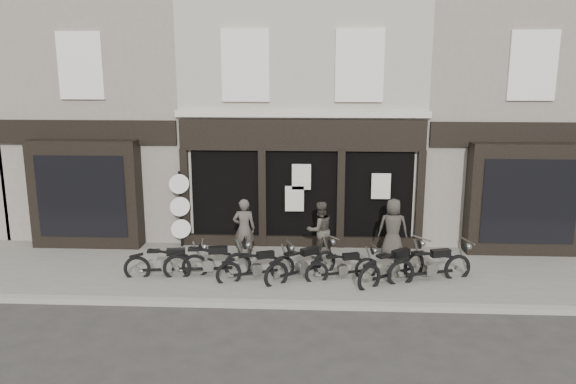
{
  "coord_description": "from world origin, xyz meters",
  "views": [
    {
      "loc": [
        0.43,
        -13.15,
        5.35
      ],
      "look_at": [
        -0.33,
        1.6,
        2.06
      ],
      "focal_mm": 35.0,
      "sensor_mm": 36.0,
      "label": 1
    }
  ],
  "objects_px": {
    "man_left": "(244,229)",
    "man_centre": "(320,230)",
    "motorcycle_3": "(302,266)",
    "motorcycle_6": "(431,268)",
    "motorcycle_1": "(209,264)",
    "motorcycle_4": "(343,269)",
    "motorcycle_2": "(257,268)",
    "motorcycle_5": "(393,269)",
    "advert_sign_post": "(181,213)",
    "motorcycle_0": "(167,265)",
    "man_right": "(393,228)"
  },
  "relations": [
    {
      "from": "motorcycle_0",
      "to": "motorcycle_2",
      "type": "height_order",
      "value": "motorcycle_0"
    },
    {
      "from": "motorcycle_0",
      "to": "motorcycle_6",
      "type": "xyz_separation_m",
      "value": [
        6.68,
        0.05,
        0.03
      ]
    },
    {
      "from": "man_centre",
      "to": "motorcycle_2",
      "type": "bearing_deg",
      "value": 22.41
    },
    {
      "from": "motorcycle_0",
      "to": "man_centre",
      "type": "height_order",
      "value": "man_centre"
    },
    {
      "from": "motorcycle_0",
      "to": "motorcycle_4",
      "type": "height_order",
      "value": "motorcycle_0"
    },
    {
      "from": "man_left",
      "to": "motorcycle_1",
      "type": "bearing_deg",
      "value": 56.85
    },
    {
      "from": "motorcycle_6",
      "to": "advert_sign_post",
      "type": "distance_m",
      "value": 7.31
    },
    {
      "from": "motorcycle_2",
      "to": "advert_sign_post",
      "type": "relative_size",
      "value": 0.81
    },
    {
      "from": "motorcycle_3",
      "to": "motorcycle_1",
      "type": "bearing_deg",
      "value": 141.61
    },
    {
      "from": "motorcycle_1",
      "to": "motorcycle_3",
      "type": "relative_size",
      "value": 1.2
    },
    {
      "from": "man_centre",
      "to": "advert_sign_post",
      "type": "relative_size",
      "value": 0.67
    },
    {
      "from": "motorcycle_1",
      "to": "motorcycle_5",
      "type": "height_order",
      "value": "motorcycle_5"
    },
    {
      "from": "motorcycle_2",
      "to": "motorcycle_5",
      "type": "xyz_separation_m",
      "value": [
        3.41,
        0.02,
        0.04
      ]
    },
    {
      "from": "motorcycle_3",
      "to": "advert_sign_post",
      "type": "height_order",
      "value": "advert_sign_post"
    },
    {
      "from": "motorcycle_0",
      "to": "man_left",
      "type": "height_order",
      "value": "man_left"
    },
    {
      "from": "motorcycle_6",
      "to": "advert_sign_post",
      "type": "bearing_deg",
      "value": 143.84
    },
    {
      "from": "motorcycle_2",
      "to": "man_right",
      "type": "bearing_deg",
      "value": 6.16
    },
    {
      "from": "motorcycle_2",
      "to": "motorcycle_1",
      "type": "bearing_deg",
      "value": 152.27
    },
    {
      "from": "motorcycle_1",
      "to": "man_centre",
      "type": "relative_size",
      "value": 1.4
    },
    {
      "from": "motorcycle_4",
      "to": "man_right",
      "type": "distance_m",
      "value": 2.35
    },
    {
      "from": "motorcycle_5",
      "to": "man_left",
      "type": "relative_size",
      "value": 1.13
    },
    {
      "from": "motorcycle_6",
      "to": "man_centre",
      "type": "distance_m",
      "value": 3.23
    },
    {
      "from": "motorcycle_5",
      "to": "man_right",
      "type": "distance_m",
      "value": 1.94
    },
    {
      "from": "motorcycle_3",
      "to": "motorcycle_6",
      "type": "bearing_deg",
      "value": -37.81
    },
    {
      "from": "motorcycle_6",
      "to": "motorcycle_4",
      "type": "bearing_deg",
      "value": 162.4
    },
    {
      "from": "man_left",
      "to": "motorcycle_3",
      "type": "bearing_deg",
      "value": 133.85
    },
    {
      "from": "motorcycle_1",
      "to": "motorcycle_0",
      "type": "bearing_deg",
      "value": 175.01
    },
    {
      "from": "motorcycle_0",
      "to": "man_right",
      "type": "relative_size",
      "value": 1.27
    },
    {
      "from": "motorcycle_2",
      "to": "man_left",
      "type": "distance_m",
      "value": 1.73
    },
    {
      "from": "motorcycle_6",
      "to": "man_right",
      "type": "bearing_deg",
      "value": 95.44
    },
    {
      "from": "man_left",
      "to": "advert_sign_post",
      "type": "height_order",
      "value": "advert_sign_post"
    },
    {
      "from": "motorcycle_6",
      "to": "motorcycle_2",
      "type": "bearing_deg",
      "value": 164.38
    },
    {
      "from": "motorcycle_0",
      "to": "motorcycle_2",
      "type": "xyz_separation_m",
      "value": [
        2.32,
        -0.08,
        -0.01
      ]
    },
    {
      "from": "motorcycle_4",
      "to": "motorcycle_2",
      "type": "bearing_deg",
      "value": 166.17
    },
    {
      "from": "motorcycle_2",
      "to": "motorcycle_5",
      "type": "height_order",
      "value": "motorcycle_5"
    },
    {
      "from": "motorcycle_0",
      "to": "motorcycle_1",
      "type": "height_order",
      "value": "motorcycle_1"
    },
    {
      "from": "motorcycle_5",
      "to": "man_left",
      "type": "height_order",
      "value": "man_left"
    },
    {
      "from": "man_left",
      "to": "man_right",
      "type": "height_order",
      "value": "man_left"
    },
    {
      "from": "motorcycle_5",
      "to": "motorcycle_6",
      "type": "height_order",
      "value": "motorcycle_6"
    },
    {
      "from": "man_left",
      "to": "man_centre",
      "type": "relative_size",
      "value": 1.06
    },
    {
      "from": "motorcycle_1",
      "to": "motorcycle_2",
      "type": "distance_m",
      "value": 1.26
    },
    {
      "from": "motorcycle_3",
      "to": "man_centre",
      "type": "xyz_separation_m",
      "value": [
        0.45,
        1.58,
        0.51
      ]
    },
    {
      "from": "motorcycle_0",
      "to": "man_centre",
      "type": "distance_m",
      "value": 4.26
    },
    {
      "from": "motorcycle_1",
      "to": "man_left",
      "type": "bearing_deg",
      "value": 53.75
    },
    {
      "from": "man_centre",
      "to": "advert_sign_post",
      "type": "distance_m",
      "value": 4.18
    },
    {
      "from": "motorcycle_1",
      "to": "motorcycle_3",
      "type": "distance_m",
      "value": 2.39
    },
    {
      "from": "motorcycle_5",
      "to": "advert_sign_post",
      "type": "relative_size",
      "value": 0.81
    },
    {
      "from": "motorcycle_1",
      "to": "motorcycle_4",
      "type": "xyz_separation_m",
      "value": [
        3.42,
        -0.0,
        -0.06
      ]
    },
    {
      "from": "motorcycle_6",
      "to": "man_centre",
      "type": "xyz_separation_m",
      "value": [
        -2.78,
        1.58,
        0.49
      ]
    },
    {
      "from": "advert_sign_post",
      "to": "motorcycle_1",
      "type": "bearing_deg",
      "value": -84.48
    }
  ]
}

